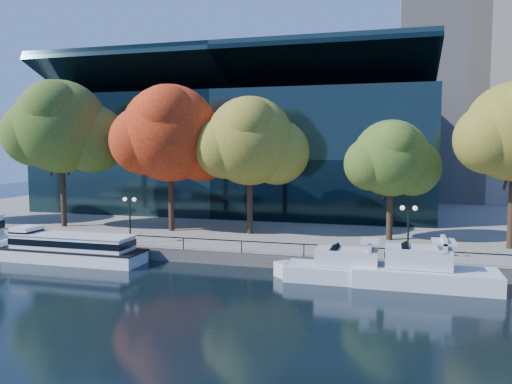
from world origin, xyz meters
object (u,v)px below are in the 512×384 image
(cruiser_far, at_px, (418,271))
(tree_1, at_px, (62,129))
(tree_3, at_px, (251,143))
(lamp_2, at_px, (408,220))
(cruiser_near, at_px, (347,268))
(tour_boat, at_px, (64,247))
(tree_2, at_px, (172,135))
(tree_4, at_px, (393,160))
(lamp_1, at_px, (130,209))

(cruiser_far, relative_size, tree_1, 0.69)
(tree_3, height_order, lamp_2, tree_3)
(cruiser_far, xyz_separation_m, tree_3, (-14.90, 11.42, 8.68))
(cruiser_near, distance_m, tree_1, 33.81)
(tour_boat, relative_size, tree_1, 0.94)
(tour_boat, relative_size, cruiser_far, 1.36)
(tree_2, relative_size, tree_4, 1.34)
(tour_boat, xyz_separation_m, lamp_1, (3.96, 3.81, 2.81))
(cruiser_far, xyz_separation_m, lamp_2, (-0.58, 4.01, 2.88))
(tree_3, xyz_separation_m, lamp_1, (-8.89, -7.40, -5.80))
(cruiser_near, distance_m, tree_3, 17.65)
(lamp_1, relative_size, lamp_2, 1.00)
(tree_4, xyz_separation_m, lamp_1, (-21.93, -7.72, -4.26))
(tour_boat, height_order, lamp_2, lamp_2)
(tree_1, bearing_deg, tree_4, 2.12)
(tree_1, relative_size, tree_2, 1.05)
(tree_3, relative_size, tree_4, 1.22)
(cruiser_far, distance_m, tree_4, 13.86)
(tree_3, distance_m, lamp_1, 12.94)
(cruiser_far, bearing_deg, tree_1, 163.36)
(cruiser_far, distance_m, tree_2, 27.19)
(tree_4, height_order, lamp_2, tree_4)
(cruiser_far, bearing_deg, lamp_2, 98.25)
(cruiser_far, bearing_deg, lamp_1, 170.43)
(tree_2, distance_m, lamp_2, 24.37)
(tour_boat, distance_m, lamp_2, 27.58)
(lamp_1, bearing_deg, tree_1, 150.26)
(tree_2, xyz_separation_m, tree_4, (21.13, 0.70, -2.30))
(cruiser_far, bearing_deg, tour_boat, 179.57)
(tour_boat, xyz_separation_m, lamp_2, (27.17, 3.81, 2.81))
(cruiser_near, distance_m, cruiser_far, 4.71)
(cruiser_far, distance_m, lamp_1, 24.30)
(cruiser_far, height_order, tree_2, tree_2)
(tour_boat, height_order, cruiser_far, cruiser_far)
(cruiser_far, relative_size, tree_3, 0.80)
(tour_boat, xyz_separation_m, cruiser_far, (27.75, -0.21, -0.07))
(tree_3, distance_m, lamp_2, 17.13)
(tour_boat, bearing_deg, cruiser_near, -0.40)
(tour_boat, relative_size, lamp_1, 3.59)
(lamp_1, bearing_deg, tree_4, 19.39)
(cruiser_near, xyz_separation_m, lamp_1, (-19.09, 3.97, 3.04))
(cruiser_near, bearing_deg, tree_1, 161.04)
(cruiser_near, distance_m, lamp_1, 19.73)
(tour_boat, height_order, lamp_1, lamp_1)
(tree_1, distance_m, tree_2, 12.21)
(tree_1, xyz_separation_m, lamp_1, (11.36, -6.49, -7.29))
(tree_1, bearing_deg, lamp_1, -29.74)
(tour_boat, relative_size, cruiser_near, 1.38)
(cruiser_far, height_order, tree_1, tree_1)
(cruiser_far, bearing_deg, cruiser_near, 179.45)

